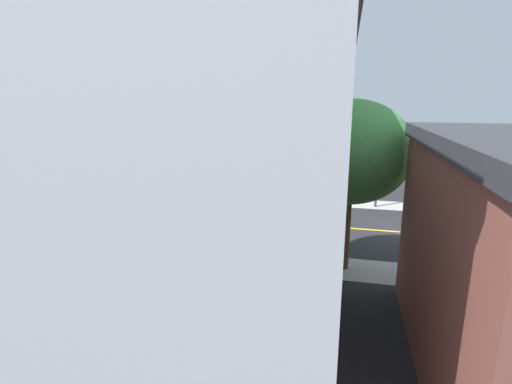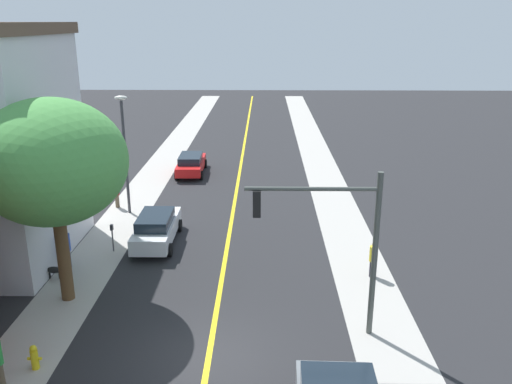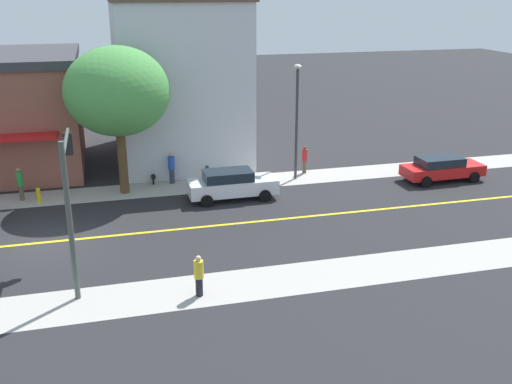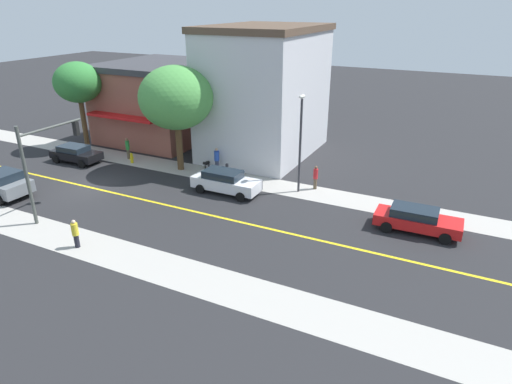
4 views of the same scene
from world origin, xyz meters
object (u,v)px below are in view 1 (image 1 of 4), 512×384
(pedestrian_blue_shirt, at_px, (284,251))
(pedestrian_green_shirt, at_px, (467,260))
(street_tree_right_corner, at_px, (349,152))
(pedestrian_yellow_shirt, at_px, (318,190))
(parking_meter, at_px, (254,238))
(grey_pickup_truck, at_px, (472,206))
(white_sedan_left_curb, at_px, (246,226))
(small_dog, at_px, (306,266))
(traffic_light_mast, at_px, (381,158))
(pedestrian_red_shirt, at_px, (130,238))
(red_sedan_left_curb, at_px, (57,213))
(fire_hydrant, at_px, (440,263))
(street_lamp, at_px, (151,175))

(pedestrian_blue_shirt, distance_m, pedestrian_green_shirt, 8.10)
(street_tree_right_corner, relative_size, pedestrian_yellow_shirt, 4.92)
(parking_meter, distance_m, grey_pickup_truck, 15.64)
(white_sedan_left_curb, bearing_deg, street_tree_right_corner, 155.32)
(small_dog, bearing_deg, traffic_light_mast, -13.73)
(white_sedan_left_curb, distance_m, pedestrian_blue_shirt, 4.40)
(pedestrian_red_shirt, bearing_deg, small_dog, -94.08)
(red_sedan_left_curb, bearing_deg, parking_meter, 170.62)
(pedestrian_blue_shirt, relative_size, pedestrian_green_shirt, 1.02)
(white_sedan_left_curb, bearing_deg, fire_hydrant, 168.57)
(street_tree_right_corner, height_order, pedestrian_red_shirt, street_tree_right_corner)
(fire_hydrant, distance_m, traffic_light_mast, 10.37)
(white_sedan_left_curb, bearing_deg, pedestrian_green_shirt, 166.19)
(fire_hydrant, bearing_deg, pedestrian_blue_shirt, 101.91)
(pedestrian_blue_shirt, bearing_deg, traffic_light_mast, 154.60)
(fire_hydrant, xyz_separation_m, parking_meter, (0.02, 8.93, 0.48))
(street_tree_right_corner, distance_m, pedestrian_green_shirt, 7.04)
(white_sedan_left_curb, bearing_deg, pedestrian_blue_shirt, 128.24)
(pedestrian_red_shirt, relative_size, pedestrian_green_shirt, 0.94)
(traffic_light_mast, bearing_deg, street_lamp, -50.28)
(pedestrian_blue_shirt, bearing_deg, pedestrian_green_shirt, 94.90)
(grey_pickup_truck, height_order, pedestrian_blue_shirt, pedestrian_blue_shirt)
(white_sedan_left_curb, height_order, small_dog, white_sedan_left_curb)
(traffic_light_mast, xyz_separation_m, pedestrian_red_shirt, (-10.97, 12.97, -2.96))
(street_tree_right_corner, relative_size, white_sedan_left_curb, 1.68)
(fire_hydrant, bearing_deg, pedestrian_green_shirt, -125.53)
(grey_pickup_truck, xyz_separation_m, pedestrian_red_shirt, (-10.53, 18.97, 0.00))
(red_sedan_left_curb, xyz_separation_m, small_dog, (-3.61, -16.30, -0.36))
(red_sedan_left_curb, xyz_separation_m, pedestrian_blue_shirt, (-3.46, -15.25, 0.21))
(traffic_light_mast, bearing_deg, grey_pickup_truck, 85.85)
(street_tree_right_corner, bearing_deg, pedestrian_red_shirt, 94.81)
(street_lamp, bearing_deg, small_dog, -97.93)
(fire_hydrant, height_order, white_sedan_left_curb, white_sedan_left_curb)
(street_tree_right_corner, bearing_deg, parking_meter, 82.90)
(fire_hydrant, relative_size, grey_pickup_truck, 0.15)
(fire_hydrant, relative_size, small_dog, 1.04)
(traffic_light_mast, distance_m, pedestrian_red_shirt, 17.24)
(street_lamp, relative_size, pedestrian_blue_shirt, 3.63)
(traffic_light_mast, distance_m, street_lamp, 15.72)
(red_sedan_left_curb, relative_size, small_dog, 5.91)
(pedestrian_blue_shirt, bearing_deg, small_dog, 80.73)
(white_sedan_left_curb, distance_m, pedestrian_red_shirt, 6.25)
(traffic_light_mast, height_order, small_dog, traffic_light_mast)
(grey_pickup_truck, bearing_deg, small_dog, 48.96)
(traffic_light_mast, bearing_deg, pedestrian_yellow_shirt, -118.21)
(fire_hydrant, xyz_separation_m, pedestrian_green_shirt, (-0.65, -0.91, 0.55))
(pedestrian_yellow_shirt, height_order, pedestrian_green_shirt, pedestrian_green_shirt)
(white_sedan_left_curb, distance_m, pedestrian_yellow_shirt, 10.48)
(white_sedan_left_curb, relative_size, grey_pickup_truck, 0.83)
(street_tree_right_corner, height_order, pedestrian_blue_shirt, street_tree_right_corner)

